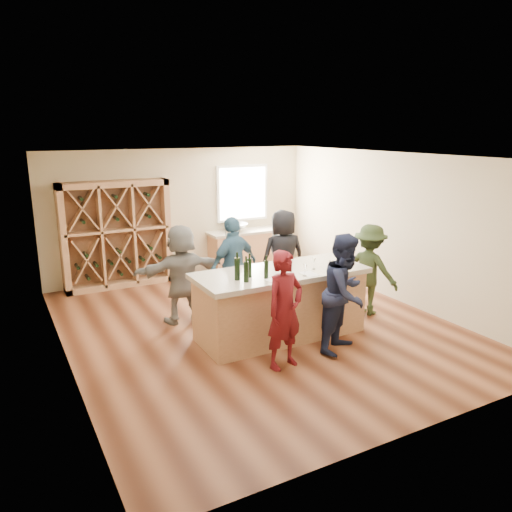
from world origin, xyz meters
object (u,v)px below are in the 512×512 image
tasting_counter_base (280,306)px  person_far_mid (234,266)px  wine_rack (117,235)px  person_near_right (345,293)px  wine_bottle_b (246,272)px  person_far_right (283,256)px  sink (236,227)px  wine_bottle_d (266,269)px  wine_bottle_a (237,269)px  person_near_left (285,310)px  person_server (369,270)px  wine_bottle_c (250,268)px  person_far_left (182,274)px

tasting_counter_base → person_far_mid: size_ratio=1.48×
wine_rack → person_near_right: size_ratio=1.24×
person_near_right → wine_rack: bearing=86.8°
tasting_counter_base → wine_bottle_b: 1.08m
person_far_mid → person_far_right: (1.11, 0.16, 0.01)m
sink → tasting_counter_base: bearing=-105.8°
wine_bottle_d → wine_bottle_a: bearing=162.9°
wine_bottle_a → wine_bottle_d: size_ratio=1.24×
person_near_left → person_server: person_near_left is taller
wine_bottle_c → person_far_left: (-0.56, 1.41, -0.38)m
person_far_left → person_near_left: bearing=106.0°
wine_bottle_b → person_far_left: size_ratio=0.18×
person_far_right → person_far_left: (-2.05, -0.08, -0.04)m
wine_rack → person_far_left: 2.55m
tasting_counter_base → wine_bottle_a: 1.11m
person_far_right → wine_bottle_c: bearing=52.9°
wine_rack → wine_bottle_c: 4.03m
person_near_left → person_far_mid: person_far_mid is taller
person_near_right → person_far_mid: size_ratio=1.01×
wine_bottle_b → person_near_right: person_near_right is taller
sink → person_near_left: person_near_left is taller
wine_bottle_a → person_near_left: size_ratio=0.20×
person_server → person_far_left: bearing=44.8°
wine_bottle_d → person_server: person_server is taller
sink → person_far_right: 2.35m
wine_bottle_a → wine_bottle_c: bearing=9.1°
sink → person_far_left: (-2.21, -2.41, -0.17)m
person_near_left → person_far_right: person_far_right is taller
wine_rack → person_far_mid: wine_rack is taller
tasting_counter_base → wine_bottle_b: size_ratio=8.57×
wine_bottle_a → wine_bottle_b: wine_bottle_a is taller
wine_bottle_b → wine_rack: bearing=102.4°
tasting_counter_base → person_server: 1.92m
sink → wine_rack: bearing=178.5°
wine_bottle_a → wine_bottle_b: size_ratio=1.10×
person_far_left → wine_bottle_d: bearing=115.5°
wine_rack → person_far_right: 3.50m
wine_rack → wine_bottle_c: wine_rack is taller
tasting_counter_base → person_server: (1.89, 0.11, 0.31)m
wine_rack → wine_bottle_b: wine_rack is taller
sink → wine_bottle_d: bearing=-110.1°
wine_bottle_d → wine_rack: bearing=107.0°
person_near_left → person_server: size_ratio=1.03×
wine_rack → person_far_mid: size_ratio=1.25×
wine_bottle_c → wine_bottle_d: size_ratio=1.07×
wine_bottle_d → person_far_mid: size_ratio=0.15×
wine_bottle_d → person_near_right: person_near_right is taller
person_near_right → person_far_left: (-1.71, 2.22, -0.04)m
sink → person_far_right: person_far_right is taller
wine_bottle_a → wine_bottle_b: 0.17m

